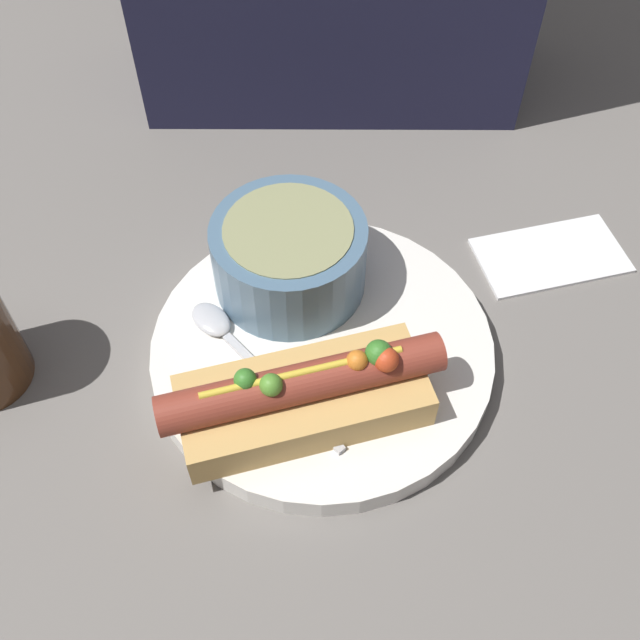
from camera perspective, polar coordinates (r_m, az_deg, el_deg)
ground_plane at (r=0.56m, az=-0.00°, el=-2.85°), size 4.00×4.00×0.00m
dinner_plate at (r=0.55m, az=-0.00°, el=-2.31°), size 0.25×0.25×0.02m
hot_dog at (r=0.49m, az=-1.37°, el=-5.65°), size 0.19×0.11×0.06m
soup_bowl at (r=0.55m, az=-2.52°, el=5.07°), size 0.11×0.11×0.06m
spoon at (r=0.54m, az=-6.99°, el=-1.47°), size 0.12×0.13×0.01m
napkin at (r=0.64m, az=17.05°, el=4.81°), size 0.13×0.09×0.01m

